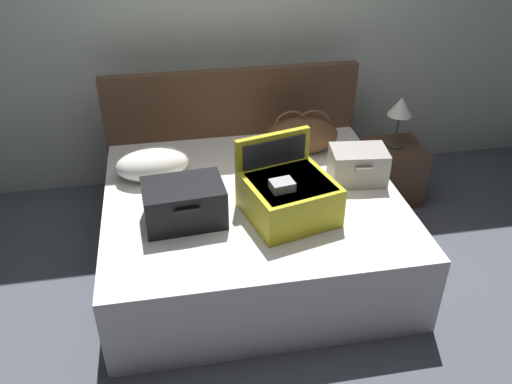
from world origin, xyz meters
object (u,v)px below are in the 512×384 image
(pillow_near_headboard, at_px, (153,163))
(bed, at_px, (253,228))
(hard_case_large, at_px, (288,194))
(duffel_bag, at_px, (302,135))
(table_lamp, at_px, (401,109))
(hard_case_small, at_px, (358,165))
(hard_case_medium, at_px, (184,203))
(nightstand, at_px, (391,172))

(pillow_near_headboard, bearing_deg, bed, -28.97)
(hard_case_large, height_order, pillow_near_headboard, hard_case_large)
(duffel_bag, distance_m, table_lamp, 0.78)
(hard_case_large, distance_m, pillow_near_headboard, 0.98)
(hard_case_small, height_order, duffel_bag, duffel_bag)
(duffel_bag, bearing_deg, pillow_near_headboard, -171.71)
(hard_case_medium, height_order, nightstand, hard_case_medium)
(hard_case_large, height_order, nightstand, hard_case_large)
(bed, distance_m, pillow_near_headboard, 0.79)
(pillow_near_headboard, xyz_separation_m, table_lamp, (1.82, 0.25, 0.14))
(hard_case_medium, distance_m, table_lamp, 1.84)
(table_lamp, bearing_deg, hard_case_small, -133.28)
(hard_case_medium, distance_m, nightstand, 1.88)
(duffel_bag, xyz_separation_m, table_lamp, (0.77, 0.10, 0.10))
(hard_case_large, height_order, hard_case_small, hard_case_large)
(duffel_bag, relative_size, nightstand, 1.15)
(hard_case_large, bearing_deg, bed, 109.30)
(hard_case_large, relative_size, hard_case_small, 1.53)
(hard_case_medium, distance_m, pillow_near_headboard, 0.57)
(duffel_bag, height_order, table_lamp, duffel_bag)
(nightstand, bearing_deg, hard_case_large, -141.06)
(hard_case_medium, xyz_separation_m, nightstand, (1.65, 0.79, -0.42))
(hard_case_large, bearing_deg, hard_case_small, 15.59)
(bed, bearing_deg, nightstand, 25.91)
(hard_case_small, height_order, table_lamp, table_lamp)
(duffel_bag, xyz_separation_m, nightstand, (0.77, 0.10, -0.44))
(duffel_bag, distance_m, pillow_near_headboard, 1.06)
(hard_case_medium, bearing_deg, nightstand, 21.24)
(duffel_bag, bearing_deg, hard_case_large, -110.14)
(hard_case_large, relative_size, nightstand, 1.26)
(hard_case_small, distance_m, duffel_bag, 0.51)
(bed, bearing_deg, hard_case_small, 4.47)
(pillow_near_headboard, bearing_deg, duffel_bag, 8.29)
(hard_case_medium, relative_size, pillow_near_headboard, 1.00)
(hard_case_large, xyz_separation_m, duffel_bag, (0.27, 0.75, -0.01))
(hard_case_small, distance_m, table_lamp, 0.74)
(duffel_bag, relative_size, pillow_near_headboard, 1.11)
(hard_case_large, relative_size, table_lamp, 1.47)
(hard_case_medium, height_order, hard_case_small, hard_case_medium)
(hard_case_medium, xyz_separation_m, duffel_bag, (0.88, 0.70, 0.02))
(table_lamp, bearing_deg, bed, -154.09)
(nightstand, bearing_deg, hard_case_medium, -154.34)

